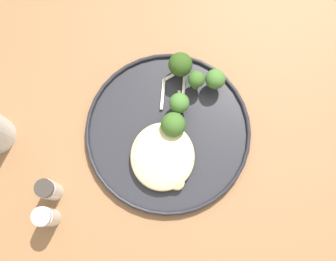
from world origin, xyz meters
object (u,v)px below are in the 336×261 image
Objects in this scene: broccoli_floret_right_tilted at (173,125)px; broccoli_floret_left_leaning at (196,80)px; seared_scallop_left_edge at (144,147)px; broccoli_floret_center_pile at (181,65)px; dinner_plate at (168,132)px; pepper_shaker at (49,190)px; seared_scallop_right_edge at (179,183)px; broccoli_floret_beside_noodles at (215,79)px; seared_scallop_half_hidden at (165,161)px; seared_scallop_center_golden at (180,164)px; broccoli_floret_small_sprig at (181,103)px; salt_shaker at (46,217)px; seared_scallop_front_small at (165,178)px.

broccoli_floret_left_leaning is (0.08, -0.04, -0.00)m from broccoli_floret_right_tilted.
seared_scallop_left_edge is 0.16m from broccoli_floret_center_pile.
dinner_plate is 4.33× the size of pepper_shaker.
broccoli_floret_beside_noodles is at bearing -17.58° from seared_scallop_right_edge.
seared_scallop_left_edge is 0.17m from pepper_shaker.
seared_scallop_left_edge is 0.17m from broccoli_floret_beside_noodles.
dinner_plate is 12.79× the size of seared_scallop_half_hidden.
seared_scallop_left_edge is (-0.03, 0.04, 0.01)m from dinner_plate.
seared_scallop_center_golden is at bearing 159.09° from broccoli_floret_beside_noodles.
dinner_plate is at bearing 155.14° from broccoli_floret_small_sprig.
broccoli_floret_center_pile is (0.11, -0.01, 0.01)m from broccoli_floret_right_tilted.
broccoli_floret_small_sprig is (0.13, 0.00, 0.02)m from seared_scallop_right_edge.
salt_shaker is at bearing 135.37° from broccoli_floret_left_leaning.
seared_scallop_left_edge and seared_scallop_front_small have the same top height.
broccoli_floret_small_sprig is (-0.04, 0.03, 0.00)m from broccoli_floret_left_leaning.
seared_scallop_left_edge is 0.57× the size of broccoli_floret_center_pile.
seared_scallop_half_hidden is at bearing -62.04° from salt_shaker.
broccoli_floret_center_pile is at bearing -9.23° from dinner_plate.
seared_scallop_front_small is at bearing 164.37° from broccoli_floret_left_leaning.
broccoli_floret_small_sprig reaches higher than seared_scallop_front_small.
seared_scallop_left_edge is 0.64× the size of broccoli_floret_right_tilted.
seared_scallop_front_small is 0.20m from salt_shaker.
broccoli_floret_right_tilted is at bearing 12.56° from seared_scallop_center_golden.
broccoli_floret_beside_noodles is 0.84× the size of broccoli_floret_center_pile.
pepper_shaker is (-0.05, 0.22, 0.01)m from seared_scallop_center_golden.
broccoli_floret_center_pile reaches higher than broccoli_floret_small_sprig.
broccoli_floret_small_sprig is at bearing -9.88° from seared_scallop_front_small.
seared_scallop_right_edge is 0.20m from broccoli_floret_center_pile.
salt_shaker is at bearing 131.85° from broccoli_floret_beside_noodles.
seared_scallop_right_edge is 1.14× the size of seared_scallop_center_golden.
dinner_plate is 0.25m from salt_shaker.
seared_scallop_front_small is 0.13m from broccoli_floret_small_sprig.
seared_scallop_left_edge is 0.06m from broccoli_floret_right_tilted.
seared_scallop_right_edge is 0.44× the size of broccoli_floret_center_pile.
seared_scallop_half_hidden is 0.46× the size of broccoli_floret_small_sprig.
broccoli_floret_right_tilted is at bearing -51.59° from salt_shaker.
pepper_shaker is at bearing 103.72° from seared_scallop_center_golden.
seared_scallop_front_small is at bearing -175.27° from seared_scallop_half_hidden.
broccoli_floret_center_pile reaches higher than salt_shaker.
salt_shaker is at bearing 180.00° from pepper_shaker.
broccoli_floret_left_leaning reaches higher than seared_scallop_right_edge.
seared_scallop_right_edge is 0.53× the size of broccoli_floret_small_sprig.
seared_scallop_front_small is 0.68× the size of broccoli_floret_left_leaning.
dinner_plate is at bearing 14.01° from seared_scallop_right_edge.
broccoli_floret_center_pile is at bearing 1.22° from seared_scallop_right_edge.
seared_scallop_half_hidden is at bearing -73.44° from pepper_shaker.
seared_scallop_half_hidden is 0.21m from salt_shaker.
salt_shaker is (-0.07, 0.19, 0.01)m from seared_scallop_front_small.
seared_scallop_right_edge is 0.19m from broccoli_floret_beside_noodles.
dinner_plate is 5.87× the size of broccoli_floret_small_sprig.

